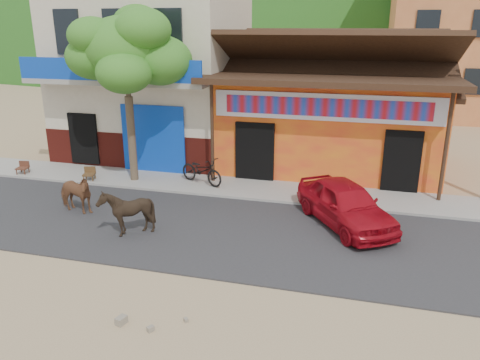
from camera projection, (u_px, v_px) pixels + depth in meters
The scene contains 13 objects.
ground at pixel (201, 279), 10.59m from camera, with size 120.00×120.00×0.00m, color #9E825B.
road at pixel (231, 233), 12.87m from camera, with size 60.00×5.00×0.04m, color #28282B.
sidewalk at pixel (259, 190), 16.07m from camera, with size 60.00×2.00×0.12m, color gray.
dance_club at pixel (331, 121), 18.69m from camera, with size 8.00×6.00×3.60m, color orange.
cafe_building at pixel (155, 73), 19.98m from camera, with size 7.00×6.00×7.00m, color beige.
apartment_front at pixel (469, 15), 28.48m from camera, with size 9.00×9.00×12.00m, color #CC723F.
tree at pixel (129, 96), 16.04m from camera, with size 3.00×3.00×6.00m, color #2D721E, non-canonical shape.
cow_tan at pixel (74, 194), 14.03m from camera, with size 0.65×1.42×1.20m, color brown.
cow_dark at pixel (127, 212), 12.52m from camera, with size 1.06×1.19×1.31m, color black.
red_car at pixel (345, 204), 13.17m from camera, with size 1.49×3.71×1.26m, color #AA0C18.
scooter at pixel (202, 170), 16.38m from camera, with size 0.64×1.84×0.97m, color black.
cafe_chair_left at pixel (22, 163), 17.52m from camera, with size 0.39×0.39×0.83m, color #482218, non-canonical shape.
cafe_chair_right at pixel (88, 169), 16.77m from camera, with size 0.40×0.40×0.86m, color #4C2F19, non-canonical shape.
Camera 1 is at (3.25, -8.79, 5.48)m, focal length 35.00 mm.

